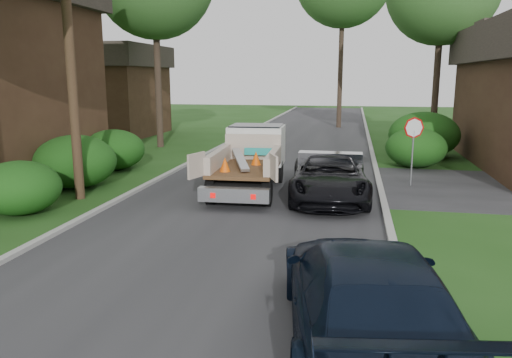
{
  "coord_description": "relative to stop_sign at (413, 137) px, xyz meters",
  "views": [
    {
      "loc": [
        3.07,
        -9.31,
        3.86
      ],
      "look_at": [
        0.6,
        3.41,
        1.2
      ],
      "focal_mm": 35.0,
      "sensor_mm": 36.0,
      "label": 1
    }
  ],
  "objects": [
    {
      "name": "navy_suv",
      "position": [
        -1.86,
        -11.5,
        -0.98
      ],
      "size": [
        3.02,
        5.79,
        1.6
      ],
      "primitive_type": "imported",
      "rotation": [
        0.0,
        0.0,
        3.29
      ],
      "color": "black",
      "rests_on": "ground"
    },
    {
      "name": "hedge_right_b",
      "position": [
        1.3,
        7.0,
        -0.67
      ],
      "size": [
        3.38,
        3.38,
        2.21
      ],
      "primitive_type": "ellipsoid",
      "color": "#163C0D",
      "rests_on": "ground"
    },
    {
      "name": "hedge_right_a",
      "position": [
        0.6,
        4.0,
        -0.93
      ],
      "size": [
        2.6,
        2.6,
        1.7
      ],
      "primitive_type": "ellipsoid",
      "color": "#163C0D",
      "rests_on": "ground"
    },
    {
      "name": "ground",
      "position": [
        -5.2,
        -9.0,
        -1.78
      ],
      "size": [
        120.0,
        120.0,
        0.0
      ],
      "primitive_type": "plane",
      "color": "#1D4513",
      "rests_on": "ground"
    },
    {
      "name": "utility_pole",
      "position": [
        -10.68,
        -4.02,
        3.4
      ],
      "size": [
        2.42,
        1.25,
        10.0
      ],
      "color": "#382619",
      "rests_on": "ground"
    },
    {
      "name": "black_pickup",
      "position": [
        -2.8,
        -2.57,
        -1.06
      ],
      "size": [
        2.7,
        5.31,
        1.44
      ],
      "primitive_type": "imported",
      "rotation": [
        0.0,
        0.0,
        0.06
      ],
      "color": "black",
      "rests_on": "ground"
    },
    {
      "name": "curb_right",
      "position": [
        -1.1,
        1.0,
        -1.72
      ],
      "size": [
        0.2,
        90.0,
        0.12
      ],
      "primitive_type": "cube",
      "color": "#9E9E99",
      "rests_on": "ground"
    },
    {
      "name": "road",
      "position": [
        -5.2,
        1.0,
        -1.77
      ],
      "size": [
        8.0,
        90.0,
        0.02
      ],
      "primitive_type": "cube",
      "color": "#28282B",
      "rests_on": "ground"
    },
    {
      "name": "curb_left",
      "position": [
        -9.3,
        1.0,
        -1.72
      ],
      "size": [
        0.2,
        90.0,
        0.12
      ],
      "primitive_type": "cube",
      "color": "#9E9E99",
      "rests_on": "ground"
    },
    {
      "name": "flatbed_truck",
      "position": [
        -5.59,
        -1.15,
        -0.63
      ],
      "size": [
        2.62,
        5.67,
        2.11
      ],
      "rotation": [
        0.0,
        0.0,
        0.04
      ],
      "color": "black",
      "rests_on": "ground"
    },
    {
      "name": "house_left_far",
      "position": [
        -18.7,
        13.0,
        1.27
      ],
      "size": [
        7.56,
        7.56,
        6.0
      ],
      "color": "#3A2417",
      "rests_on": "ground"
    },
    {
      "name": "hedge_left_a",
      "position": [
        -11.4,
        -6.0,
        -1.01
      ],
      "size": [
        2.34,
        2.34,
        1.53
      ],
      "primitive_type": "ellipsoid",
      "color": "#163C0D",
      "rests_on": "ground"
    },
    {
      "name": "stop_sign",
      "position": [
        0.0,
        0.0,
        0.0
      ],
      "size": [
        0.71,
        0.32,
        2.48
      ],
      "color": "slate",
      "rests_on": "ground"
    },
    {
      "name": "hedge_left_c",
      "position": [
        -12.0,
        1.0,
        -0.93
      ],
      "size": [
        2.6,
        2.6,
        1.7
      ],
      "primitive_type": "ellipsoid",
      "color": "#163C0D",
      "rests_on": "ground"
    },
    {
      "name": "hedge_left_b",
      "position": [
        -11.7,
        -2.5,
        -0.84
      ],
      "size": [
        2.86,
        2.86,
        1.87
      ],
      "primitive_type": "ellipsoid",
      "color": "#163C0D",
      "rests_on": "ground"
    }
  ]
}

